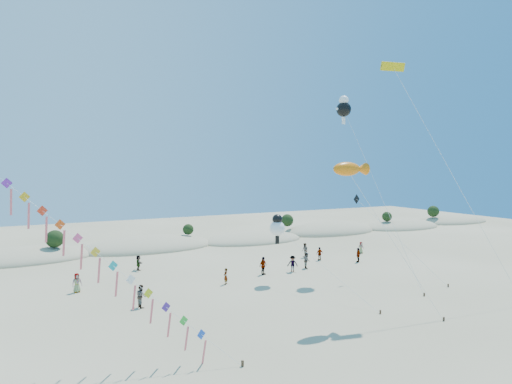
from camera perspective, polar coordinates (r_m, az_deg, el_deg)
The scene contains 8 objects.
dune_ridge at distance 63.22m, azimuth -13.24°, elevation -7.11°, with size 145.30×11.49×5.57m.
kite_train at distance 27.85m, azimuth -29.15°, elevation -0.18°, with size 21.23×11.66×19.00m.
fish_kite at distance 33.69m, azimuth 12.49°, elevation 2.98°, with size 6.79×5.20×11.83m.
cartoon_kite_low at distance 42.67m, azimuth 2.87°, elevation -4.61°, with size 3.22×12.76×6.78m.
cartoon_kite_high at distance 48.63m, azimuth 11.63°, elevation 10.94°, with size 2.00×12.14×19.27m.
parafoil_kite at distance 39.91m, azimuth 18.10°, elevation 15.00°, with size 9.36×7.47×20.45m.
dark_kite at distance 45.12m, azimuth 16.05°, elevation -3.64°, with size 5.89×7.23×8.65m.
beachgoers at distance 47.40m, azimuth -0.18°, elevation -9.54°, with size 36.08×14.19×1.91m.
Camera 1 is at (-13.55, -15.34, 11.36)m, focal length 30.00 mm.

